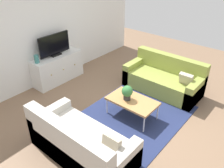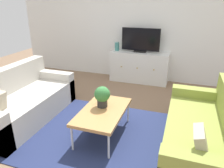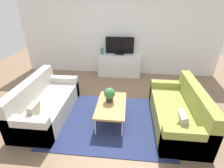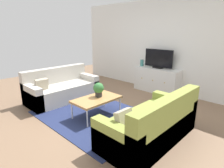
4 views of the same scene
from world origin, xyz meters
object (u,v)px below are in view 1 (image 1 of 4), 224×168
Objects in this scene: couch_left_side at (79,145)px; couch_right_side at (164,79)px; flat_screen_tv at (54,45)px; glass_vase at (37,59)px; potted_plant at (127,92)px; coffee_table at (132,101)px; tv_console at (58,68)px.

couch_right_side is (2.87, 0.00, 0.00)m from couch_left_side.
flat_screen_tv is 4.50× the size of glass_vase.
couch_right_side is 3.12m from glass_vase.
potted_plant is at bearing 176.76° from couch_right_side.
potted_plant is at bearing 114.81° from coffee_table.
couch_left_side is at bearing -111.15° from glass_vase.
couch_right_side is 2.75m from tv_console.
couch_right_side reaches higher than tv_console.
couch_left_side is 2.07× the size of flat_screen_tv.
couch_left_side is at bearing -121.78° from flat_screen_tv.
couch_right_side is 2.86m from flat_screen_tv.
glass_vase reaches higher than couch_left_side.
glass_vase is at bearing 103.04° from coffee_table.
potted_plant is (1.43, 0.08, 0.30)m from couch_left_side.
couch_right_side is 5.90× the size of potted_plant.
couch_left_side and couch_right_side have the same top height.
couch_left_side is 1.48m from coffee_table.
coffee_table is at bearing -90.25° from flat_screen_tv.
glass_vase is at bearing 68.85° from couch_left_side.
potted_plant is at bearing -77.52° from glass_vase.
coffee_table is 3.25× the size of potted_plant.
glass_vase reaches higher than coffee_table.
coffee_table is at bearing -65.19° from potted_plant.
glass_vase is at bearing 180.00° from tv_console.
couch_right_side is 1.34× the size of tv_console.
couch_right_side is at bearing -3.24° from potted_plant.
flat_screen_tv reaches higher than glass_vase.
couch_right_side is at bearing -59.89° from flat_screen_tv.
coffee_table is at bearing -0.81° from couch_left_side.
glass_vase is at bearing 129.45° from couch_right_side.
couch_right_side is 2.07× the size of flat_screen_tv.
flat_screen_tv is (0.01, 2.42, 0.62)m from coffee_table.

